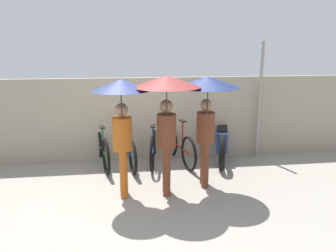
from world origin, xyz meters
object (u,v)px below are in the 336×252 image
Objects in this scene: parked_bicycle_2 at (154,145)px; motorcycle at (222,141)px; pedestrian_trailing at (207,99)px; parked_bicycle_0 at (102,148)px; parked_bicycle_3 at (179,146)px; pedestrian_center at (167,101)px; parked_bicycle_1 at (128,149)px; pedestrian_leading at (121,108)px.

motorcycle is at bearing -79.90° from parked_bicycle_2.
parked_bicycle_0 is at bearing -30.34° from pedestrian_trailing.
parked_bicycle_2 reaches higher than motorcycle.
pedestrian_center is at bearing 150.59° from parked_bicycle_3.
pedestrian_center is 2.57m from motorcycle.
parked_bicycle_0 is at bearing -49.47° from pedestrian_center.
pedestrian_center is (-0.48, -1.60, 1.26)m from parked_bicycle_3.
pedestrian_trailing reaches higher than parked_bicycle_1.
pedestrian_center is 1.02× the size of motorcycle.
parked_bicycle_3 reaches higher than motorcycle.
parked_bicycle_2 is at bearing 69.77° from parked_bicycle_3.
pedestrian_trailing is (1.44, 0.22, 0.09)m from pedestrian_leading.
parked_bicycle_3 is 2.09m from pedestrian_center.
pedestrian_trailing is 0.99× the size of motorcycle.
motorcycle is (1.53, 0.04, 0.02)m from parked_bicycle_2.
parked_bicycle_2 is at bearing -54.93° from pedestrian_trailing.
parked_bicycle_3 is 0.85× the size of motorcycle.
parked_bicycle_1 is at bearing 107.25° from parked_bicycle_2.
parked_bicycle_2 is at bearing 107.75° from motorcycle.
parked_bicycle_2 is 0.87× the size of pedestrian_center.
pedestrian_trailing is at bearing -173.49° from pedestrian_leading.
pedestrian_center reaches higher than pedestrian_trailing.
parked_bicycle_3 is (0.55, -0.07, -0.02)m from parked_bicycle_2.
parked_bicycle_3 is (1.65, -0.04, -0.00)m from parked_bicycle_0.
parked_bicycle_1 is 0.88× the size of motorcycle.
parked_bicycle_0 is 0.88× the size of pedestrian_leading.
parked_bicycle_1 is at bearing -63.67° from pedestrian_center.
motorcycle is (0.99, 0.11, 0.04)m from parked_bicycle_3.
pedestrian_center reaches higher than parked_bicycle_0.
parked_bicycle_1 is at bearing -38.93° from pedestrian_trailing.
motorcycle is (1.46, 1.72, -1.23)m from pedestrian_center.
parked_bicycle_0 is 2.66m from pedestrian_trailing.
pedestrian_center reaches higher than parked_bicycle_1.
parked_bicycle_2 is 0.90× the size of pedestrian_trailing.
pedestrian_trailing is (1.35, -1.34, 1.25)m from parked_bicycle_1.
pedestrian_leading is 0.73m from pedestrian_center.
parked_bicycle_3 is 1.85m from pedestrian_trailing.
parked_bicycle_1 is at bearing 77.88° from parked_bicycle_3.
parked_bicycle_1 is 2.09m from motorcycle.
parked_bicycle_2 reaches higher than parked_bicycle_3.
parked_bicycle_1 is at bearing 109.66° from motorcycle.
pedestrian_center is at bearing -169.01° from parked_bicycle_2.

